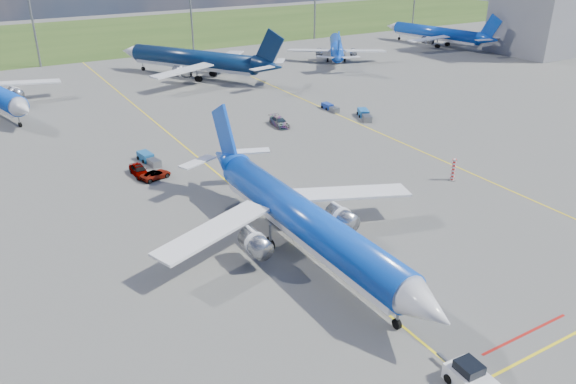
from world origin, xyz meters
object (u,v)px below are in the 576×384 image
warning_post (453,170)px  service_car_c (279,122)px  baggage_tug_w (365,115)px  service_car_a (139,170)px  baggage_tug_e (330,107)px  baggage_tug_c (148,159)px  main_airliner (305,253)px  service_car_b (156,175)px  bg_jet_ne (336,60)px  pushback_tug (472,380)px  bg_jet_n (195,77)px  bg_jet_ene (435,46)px

warning_post → service_car_c: warning_post is taller
baggage_tug_w → warning_post: bearing=-79.1°
service_car_a → baggage_tug_e: 41.78m
baggage_tug_c → main_airliner: bearing=-87.6°
main_airliner → service_car_a: bearing=105.6°
main_airliner → baggage_tug_c: (-5.94, 32.73, 0.56)m
warning_post → main_airliner: 27.56m
service_car_b → baggage_tug_e: bearing=-83.4°
service_car_a → bg_jet_ne: bearing=34.5°
warning_post → service_car_a: bearing=147.4°
bg_jet_ne → service_car_c: size_ratio=6.82×
pushback_tug → baggage_tug_c: 55.12m
main_airliner → baggage_tug_w: (33.77, 34.12, 0.59)m
service_car_c → service_car_a: bearing=-156.2°
warning_post → service_car_b: size_ratio=0.71×
main_airliner → baggage_tug_w: bearing=44.3°
service_car_a → baggage_tug_e: size_ratio=0.98×
bg_jet_n → main_airliner: 80.66m
pushback_tug → service_car_a: 51.44m
pushback_tug → service_car_c: bearing=75.7°
bg_jet_n → bg_jet_ene: bearing=149.2°
bg_jet_ene → service_car_c: bg_jet_ene is taller
service_car_b → warning_post: bearing=-135.8°
service_car_b → main_airliner: bearing=-180.0°
main_airliner → baggage_tug_e: (31.28, 41.38, 0.48)m
main_airliner → service_car_c: 42.05m
baggage_tug_w → bg_jet_ene: bearing=61.9°
baggage_tug_e → bg_jet_ne: bearing=54.7°
service_car_b → baggage_tug_e: service_car_b is taller
main_airliner → baggage_tug_w: 48.00m
bg_jet_ene → main_airliner: main_airliner is taller
bg_jet_ne → baggage_tug_w: 50.55m
baggage_tug_w → service_car_b: bearing=-144.5°
baggage_tug_w → main_airliner: bearing=-109.9°
bg_jet_n → bg_jet_ne: 38.97m
baggage_tug_w → baggage_tug_c: size_ratio=1.05×
bg_jet_ne → service_car_c: bg_jet_ne is taller
pushback_tug → service_car_a: size_ratio=1.32×
warning_post → baggage_tug_c: bearing=140.9°
bg_jet_ne → baggage_tug_e: bearing=87.2°
pushback_tug → service_car_c: (18.09, 59.80, -0.05)m
baggage_tug_e → pushback_tug: bearing=-115.0°
warning_post → pushback_tug: warning_post is taller
pushback_tug → service_car_a: bearing=102.4°
bg_jet_n → bg_jet_ne: bearing=147.7°
bg_jet_n → baggage_tug_c: size_ratio=8.34×
bg_jet_ne → service_car_b: 83.37m
service_car_c → baggage_tug_w: bearing=-8.4°
bg_jet_ene → service_car_a: (-103.29, -51.59, 0.76)m
warning_post → bg_jet_ene: 100.60m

